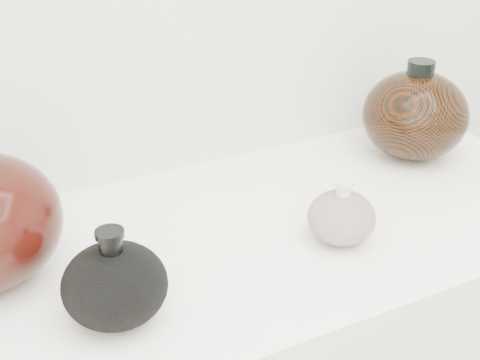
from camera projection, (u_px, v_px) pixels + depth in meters
black_gourd_vase at (115, 284)px, 0.81m from camera, size 0.17×0.17×0.13m
cream_gourd_vase at (341, 217)px, 0.98m from camera, size 0.11×0.11×0.10m
right_round_pot at (415, 115)px, 1.22m from camera, size 0.23×0.23×0.18m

